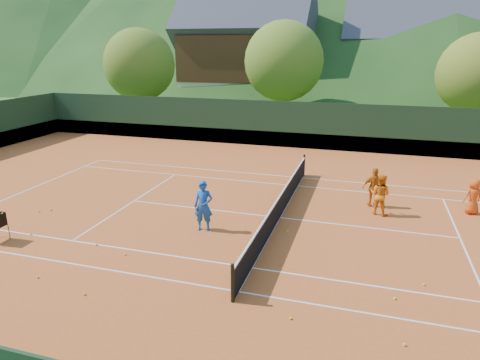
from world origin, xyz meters
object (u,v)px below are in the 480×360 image
(student_a, at_px, (380,194))
(student_c, at_px, (473,197))
(chalet_left, at_px, (247,53))
(chalet_mid, at_px, (405,60))
(coach, at_px, (203,206))
(tennis_net, at_px, (280,206))
(student_b, at_px, (374,187))

(student_a, relative_size, student_c, 1.15)
(chalet_left, distance_m, chalet_mid, 16.51)
(student_c, height_order, chalet_mid, chalet_mid)
(coach, relative_size, tennis_net, 0.15)
(student_b, bearing_deg, coach, 23.06)
(coach, relative_size, student_a, 1.13)
(student_a, relative_size, chalet_left, 0.12)
(chalet_left, xyz_separation_m, chalet_mid, (16.00, 4.00, -0.66))
(student_c, bearing_deg, chalet_mid, -112.15)
(student_a, bearing_deg, student_b, -53.43)
(student_c, bearing_deg, student_b, -19.88)
(student_a, height_order, student_c, student_a)
(student_a, xyz_separation_m, chalet_left, (-13.67, 28.47, 4.81))
(coach, distance_m, tennis_net, 3.11)
(coach, xyz_separation_m, student_c, (9.61, 4.58, -0.21))
(student_c, distance_m, chalet_left, 32.68)
(student_b, xyz_separation_m, tennis_net, (-3.46, -2.36, -0.32))
(student_c, bearing_deg, chalet_left, -82.18)
(student_c, bearing_deg, tennis_net, -4.17)
(coach, height_order, student_c, coach)
(student_a, bearing_deg, student_c, -140.42)
(student_c, bearing_deg, coach, 1.13)
(student_a, xyz_separation_m, tennis_net, (-3.67, -1.53, -0.32))
(chalet_mid, bearing_deg, tennis_net, -100.01)
(coach, height_order, tennis_net, coach)
(tennis_net, xyz_separation_m, chalet_mid, (6.00, 34.00, 4.47))
(chalet_left, relative_size, chalet_mid, 1.09)
(student_b, height_order, tennis_net, student_b)
(student_b, relative_size, tennis_net, 0.14)
(student_a, distance_m, chalet_left, 31.95)
(student_c, xyz_separation_m, tennis_net, (-7.21, -2.65, -0.22))
(coach, bearing_deg, student_b, 25.71)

